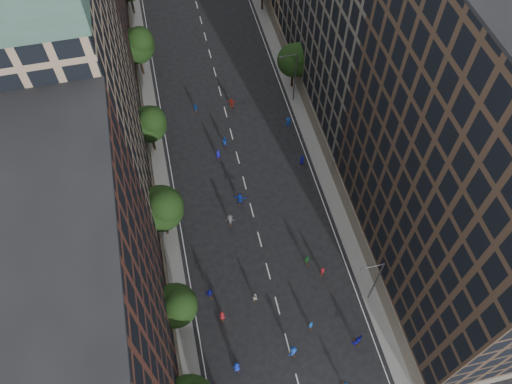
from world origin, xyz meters
The scene contains 31 objects.
ground centered at (0.00, 40.00, 0.00)m, with size 240.00×240.00×0.00m, color black.
sidewalk_left centered at (-12.00, 47.50, 0.07)m, with size 4.00×105.00×0.15m, color slate.
sidewalk_right centered at (12.00, 47.50, 0.07)m, with size 4.00×105.00×0.15m, color slate.
bldg_left_a centered at (-19.00, 11.00, 15.00)m, with size 14.00×22.00×30.00m, color #52291F.
bldg_left_b centered at (-19.00, 35.00, 17.00)m, with size 14.00×26.00×34.00m, color #987D63.
bldg_right_a centered at (19.00, 15.00, 18.00)m, with size 14.00×30.00×36.00m, color #402E22.
bldg_right_b centered at (19.00, 44.00, 16.50)m, with size 14.00×28.00×33.00m, color #5D574D.
tree_left_1 centered at (-11.02, 13.86, 5.55)m, with size 4.80×4.80×8.21m.
tree_left_2 centered at (-10.99, 25.83, 6.36)m, with size 5.60×5.60×9.45m.
tree_left_3 centered at (-11.02, 39.85, 5.82)m, with size 5.00×5.00×8.58m.
tree_left_4 centered at (-11.00, 55.84, 6.10)m, with size 5.40×5.40×9.08m.
tree_right_a centered at (11.38, 47.85, 5.63)m, with size 5.00×5.00×8.39m.
streetlamp_near centered at (10.37, 12.00, 5.17)m, with size 2.64×0.22×9.06m.
streetlamp_far centered at (10.37, 45.00, 5.17)m, with size 2.64×0.22×9.06m.
skater_0 centered at (-6.07, 7.49, 0.93)m, with size 0.91×0.59×1.85m, color #162BB5.
skater_1 centered at (2.96, 10.13, 0.78)m, with size 0.57×0.37×1.56m, color blue.
skater_3 centered at (0.22, 7.66, 0.96)m, with size 1.24×0.71×1.92m, color #1540B0.
skater_4 centered at (-7.43, 16.36, 0.93)m, with size 1.09×0.45×1.86m, color #11138E.
skater_5 centered at (7.46, 7.25, 0.83)m, with size 1.55×0.49×1.67m, color #1616B3.
skater_6 centered at (-6.52, 13.48, 0.78)m, with size 0.76×0.49×1.55m, color maroon.
skater_7 centered at (6.24, 16.19, 0.80)m, with size 0.58×0.38×1.60m, color maroon.
skater_8 centered at (-2.43, 14.82, 0.76)m, with size 0.74×0.57×1.52m, color #B7B8B3.
skater_9 centered at (-3.15, 25.57, 0.96)m, with size 1.24×0.72×1.93m, color #4A484E.
skater_10 centered at (4.82, 17.99, 0.89)m, with size 1.04×0.43×1.77m, color #1C5D2C.
skater_11 centered at (-1.28, 28.46, 0.97)m, with size 1.80×0.57×1.94m, color #142EA6.
skater_12 centered at (8.50, 32.90, 0.79)m, with size 0.77×0.50×1.57m, color #121190.
skater_13 centered at (-2.69, 36.39, 0.91)m, with size 0.67×0.44×1.83m, color #1616B4.
skater_14 centered at (-1.36, 38.59, 0.86)m, with size 0.84×0.65×1.73m, color #143BA5.
skater_15 centered at (8.40, 39.92, 0.95)m, with size 1.23×0.71×1.91m, color navy.
skater_16 centered at (-4.31, 46.08, 0.77)m, with size 0.91×0.38×1.55m, color #123E96.
skater_17 centered at (1.12, 45.89, 0.81)m, with size 1.50×0.48×1.62m, color maroon.
Camera 1 is at (-7.34, -7.10, 55.48)m, focal length 35.00 mm.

